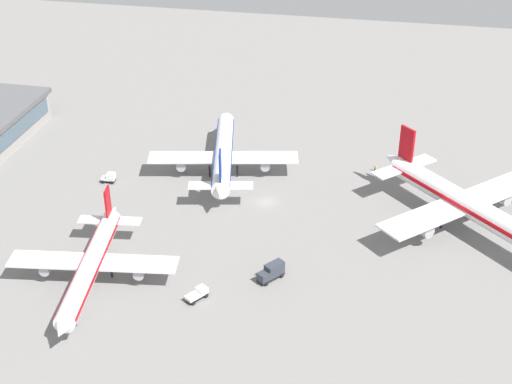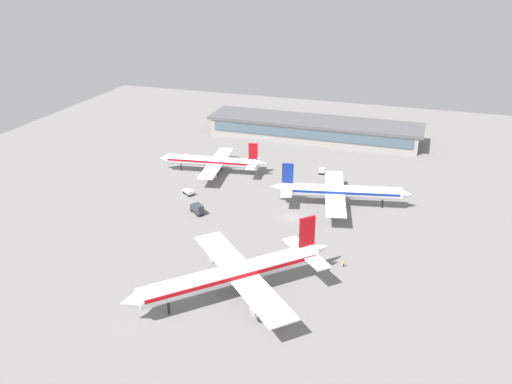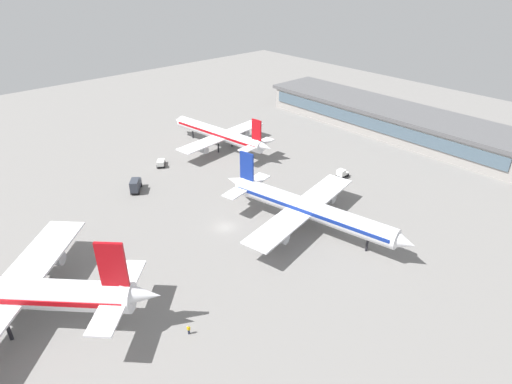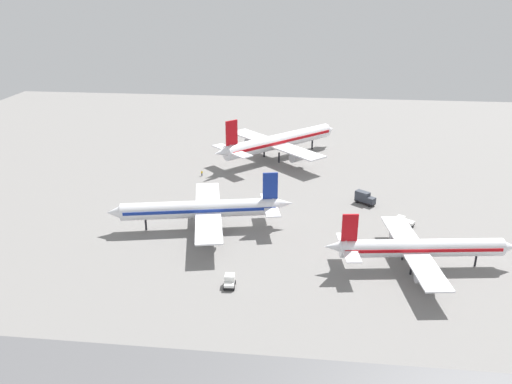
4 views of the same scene
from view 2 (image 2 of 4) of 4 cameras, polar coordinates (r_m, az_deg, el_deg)
ground at (r=162.10m, az=3.72°, el=-2.74°), size 288.00×288.00×0.00m
terminal_building at (r=233.53m, az=6.20°, el=6.72°), size 91.53×20.30×8.25m
airplane_at_gate at (r=194.10m, az=-4.60°, el=3.27°), size 40.26×32.53×12.26m
airplane_taxiing at (r=169.37m, az=8.90°, el=0.07°), size 44.35×36.06×13.60m
airplane_distant at (r=123.86m, az=-2.33°, el=-8.70°), size 41.31×41.15×15.97m
pushback_tractor at (r=178.18m, az=-7.20°, el=0.01°), size 4.71×4.04×1.90m
baggage_tug at (r=195.43m, az=7.08°, el=2.27°), size 2.36×3.30×2.30m
catering_truck at (r=164.42m, az=-6.29°, el=-1.78°), size 5.59×4.93×3.30m
ground_crew_worker at (r=138.64m, az=9.35°, el=-7.58°), size 0.54×0.54×1.67m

